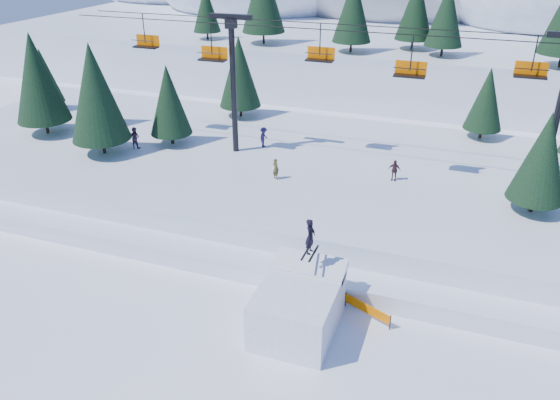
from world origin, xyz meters
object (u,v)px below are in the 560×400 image
(jump_kicker, at_px, (298,306))
(chairlift, at_px, (377,75))
(banner_far, at_px, (441,298))
(banner_near, at_px, (367,309))

(jump_kicker, distance_m, chairlift, 17.61)
(banner_far, bearing_deg, jump_kicker, -147.24)
(banner_near, distance_m, banner_far, 4.14)
(chairlift, xyz_separation_m, banner_far, (6.26, -11.46, -8.78))
(banner_far, bearing_deg, chairlift, 118.66)
(chairlift, distance_m, banner_near, 16.48)
(jump_kicker, height_order, chairlift, chairlift)
(jump_kicker, bearing_deg, banner_near, 33.31)
(jump_kicker, bearing_deg, banner_far, 32.76)
(jump_kicker, xyz_separation_m, banner_far, (6.62, 4.26, -0.86))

